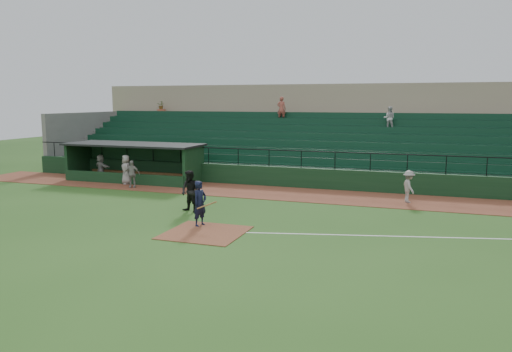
% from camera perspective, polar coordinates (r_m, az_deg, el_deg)
% --- Properties ---
extents(ground, '(90.00, 90.00, 0.00)m').
position_cam_1_polar(ground, '(20.60, -4.65, -5.83)').
color(ground, '#274F19').
rests_on(ground, ground).
extents(warning_track, '(40.00, 4.00, 0.03)m').
position_cam_1_polar(warning_track, '(27.92, 2.05, -1.94)').
color(warning_track, brown).
rests_on(warning_track, ground).
extents(home_plate_dirt, '(3.00, 3.00, 0.03)m').
position_cam_1_polar(home_plate_dirt, '(19.72, -5.84, -6.46)').
color(home_plate_dirt, brown).
rests_on(home_plate_dirt, ground).
extents(foul_line, '(17.49, 4.44, 0.01)m').
position_cam_1_polar(foul_line, '(20.07, 18.37, -6.63)').
color(foul_line, white).
rests_on(foul_line, ground).
extents(stadium_structure, '(38.00, 13.08, 6.40)m').
position_cam_1_polar(stadium_structure, '(35.72, 6.14, 4.04)').
color(stadium_structure, black).
rests_on(stadium_structure, ground).
extents(dugout, '(8.90, 3.20, 2.42)m').
position_cam_1_polar(dugout, '(33.26, -13.36, 1.84)').
color(dugout, black).
rests_on(dugout, ground).
extents(batter_at_plate, '(1.11, 0.79, 1.89)m').
position_cam_1_polar(batter_at_plate, '(20.59, -6.42, -3.16)').
color(batter_at_plate, black).
rests_on(batter_at_plate, ground).
extents(umpire, '(1.12, 0.98, 1.94)m').
position_cam_1_polar(umpire, '(23.26, -7.53, -1.75)').
color(umpire, black).
rests_on(umpire, ground).
extents(runner, '(0.98, 1.21, 1.63)m').
position_cam_1_polar(runner, '(26.25, 17.08, -1.16)').
color(runner, gray).
rests_on(runner, warning_track).
extents(dugout_player_a, '(1.02, 0.71, 1.61)m').
position_cam_1_polar(dugout_player_a, '(30.34, -14.03, 0.23)').
color(dugout_player_a, gray).
rests_on(dugout_player_a, warning_track).
extents(dugout_player_b, '(1.03, 1.02, 1.80)m').
position_cam_1_polar(dugout_player_b, '(31.67, -14.63, 0.72)').
color(dugout_player_b, '#99948F').
rests_on(dugout_player_b, warning_track).
extents(dugout_player_c, '(1.61, 1.11, 1.67)m').
position_cam_1_polar(dugout_player_c, '(33.66, -17.31, 0.95)').
color(dugout_player_c, gray).
rests_on(dugout_player_c, warning_track).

